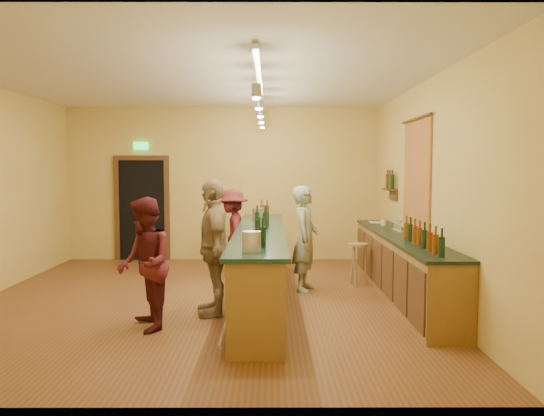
{
  "coord_description": "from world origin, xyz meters",
  "views": [
    {
      "loc": [
        1.01,
        -7.65,
        1.93
      ],
      "look_at": [
        1.03,
        0.2,
        1.34
      ],
      "focal_mm": 35.0,
      "sensor_mm": 36.0,
      "label": 1
    }
  ],
  "objects_px": {
    "tasting_bar": "(260,259)",
    "customer_b": "(214,247)",
    "bartender": "(305,238)",
    "bar_stool": "(358,252)",
    "customer_c": "(232,232)",
    "customer_a": "(145,264)",
    "back_counter": "(401,265)"
  },
  "relations": [
    {
      "from": "tasting_bar",
      "to": "customer_b",
      "type": "bearing_deg",
      "value": -128.61
    },
    {
      "from": "bartender",
      "to": "customer_b",
      "type": "relative_size",
      "value": 0.92
    },
    {
      "from": "tasting_bar",
      "to": "bar_stool",
      "type": "distance_m",
      "value": 1.87
    },
    {
      "from": "tasting_bar",
      "to": "bar_stool",
      "type": "height_order",
      "value": "tasting_bar"
    },
    {
      "from": "customer_b",
      "to": "customer_c",
      "type": "bearing_deg",
      "value": 168.49
    },
    {
      "from": "bartender",
      "to": "customer_a",
      "type": "relative_size",
      "value": 1.04
    },
    {
      "from": "tasting_bar",
      "to": "customer_a",
      "type": "bearing_deg",
      "value": -133.6
    },
    {
      "from": "customer_b",
      "to": "back_counter",
      "type": "bearing_deg",
      "value": 98.48
    },
    {
      "from": "customer_c",
      "to": "tasting_bar",
      "type": "bearing_deg",
      "value": 11.94
    },
    {
      "from": "back_counter",
      "to": "customer_c",
      "type": "bearing_deg",
      "value": 147.83
    },
    {
      "from": "customer_a",
      "to": "bar_stool",
      "type": "height_order",
      "value": "customer_a"
    },
    {
      "from": "tasting_bar",
      "to": "customer_b",
      "type": "height_order",
      "value": "customer_b"
    },
    {
      "from": "customer_a",
      "to": "customer_b",
      "type": "bearing_deg",
      "value": 110.59
    },
    {
      "from": "customer_b",
      "to": "customer_a",
      "type": "bearing_deg",
      "value": -58.79
    },
    {
      "from": "tasting_bar",
      "to": "customer_c",
      "type": "bearing_deg",
      "value": 106.48
    },
    {
      "from": "tasting_bar",
      "to": "customer_c",
      "type": "height_order",
      "value": "customer_c"
    },
    {
      "from": "bartender",
      "to": "customer_c",
      "type": "distance_m",
      "value": 1.74
    },
    {
      "from": "back_counter",
      "to": "bar_stool",
      "type": "bearing_deg",
      "value": 123.3
    },
    {
      "from": "bartender",
      "to": "bar_stool",
      "type": "relative_size",
      "value": 2.37
    },
    {
      "from": "bartender",
      "to": "bar_stool",
      "type": "xyz_separation_m",
      "value": [
        0.89,
        0.34,
        -0.27
      ]
    },
    {
      "from": "customer_a",
      "to": "bartender",
      "type": "bearing_deg",
      "value": 114.07
    },
    {
      "from": "bartender",
      "to": "customer_b",
      "type": "height_order",
      "value": "customer_b"
    },
    {
      "from": "customer_c",
      "to": "bar_stool",
      "type": "height_order",
      "value": "customer_c"
    },
    {
      "from": "back_counter",
      "to": "bartender",
      "type": "height_order",
      "value": "bartender"
    },
    {
      "from": "customer_a",
      "to": "customer_c",
      "type": "bearing_deg",
      "value": 145.19
    },
    {
      "from": "customer_a",
      "to": "customer_b",
      "type": "distance_m",
      "value": 1.01
    },
    {
      "from": "customer_b",
      "to": "customer_c",
      "type": "xyz_separation_m",
      "value": [
        0.05,
        2.6,
        -0.12
      ]
    },
    {
      "from": "back_counter",
      "to": "customer_b",
      "type": "relative_size",
      "value": 2.53
    },
    {
      "from": "back_counter",
      "to": "bar_stool",
      "type": "relative_size",
      "value": 6.5
    },
    {
      "from": "bartender",
      "to": "customer_b",
      "type": "bearing_deg",
      "value": 150.78
    },
    {
      "from": "tasting_bar",
      "to": "bartender",
      "type": "xyz_separation_m",
      "value": [
        0.7,
        0.64,
        0.22
      ]
    },
    {
      "from": "bartender",
      "to": "bar_stool",
      "type": "distance_m",
      "value": 0.99
    }
  ]
}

